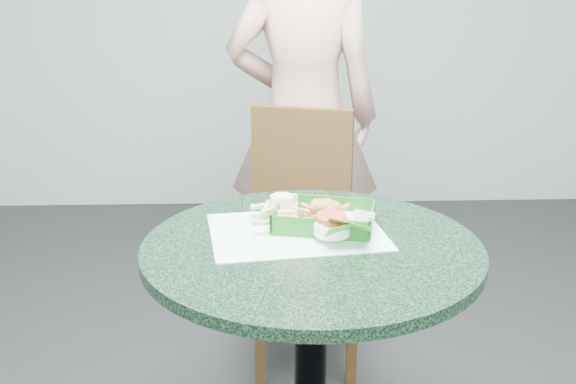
{
  "coord_description": "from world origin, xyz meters",
  "views": [
    {
      "loc": [
        -0.11,
        -1.52,
        1.41
      ],
      "look_at": [
        -0.06,
        0.1,
        0.87
      ],
      "focal_mm": 42.0,
      "sensor_mm": 36.0,
      "label": 1
    }
  ],
  "objects_px": {
    "diner_person": "(303,93)",
    "food_basket": "(324,228)",
    "crab_sandwich": "(326,218)",
    "cafe_table": "(311,312)",
    "sauce_ramekin": "(278,211)",
    "dining_chair": "(303,220)"
  },
  "relations": [
    {
      "from": "cafe_table",
      "to": "sauce_ramekin",
      "type": "height_order",
      "value": "sauce_ramekin"
    },
    {
      "from": "food_basket",
      "to": "crab_sandwich",
      "type": "relative_size",
      "value": 2.16
    },
    {
      "from": "diner_person",
      "to": "food_basket",
      "type": "bearing_deg",
      "value": 93.97
    },
    {
      "from": "diner_person",
      "to": "crab_sandwich",
      "type": "distance_m",
      "value": 1.04
    },
    {
      "from": "dining_chair",
      "to": "crab_sandwich",
      "type": "height_order",
      "value": "dining_chair"
    },
    {
      "from": "sauce_ramekin",
      "to": "diner_person",
      "type": "bearing_deg",
      "value": 82.9
    },
    {
      "from": "cafe_table",
      "to": "crab_sandwich",
      "type": "xyz_separation_m",
      "value": [
        0.04,
        0.09,
        0.22
      ]
    },
    {
      "from": "dining_chair",
      "to": "sauce_ramekin",
      "type": "bearing_deg",
      "value": -83.44
    },
    {
      "from": "cafe_table",
      "to": "sauce_ramekin",
      "type": "relative_size",
      "value": 13.53
    },
    {
      "from": "dining_chair",
      "to": "crab_sandwich",
      "type": "xyz_separation_m",
      "value": [
        0.02,
        -0.69,
        0.27
      ]
    },
    {
      "from": "sauce_ramekin",
      "to": "dining_chair",
      "type": "bearing_deg",
      "value": 80.85
    },
    {
      "from": "dining_chair",
      "to": "diner_person",
      "type": "distance_m",
      "value": 0.53
    },
    {
      "from": "diner_person",
      "to": "sauce_ramekin",
      "type": "xyz_separation_m",
      "value": [
        -0.12,
        -0.98,
        -0.14
      ]
    },
    {
      "from": "cafe_table",
      "to": "food_basket",
      "type": "distance_m",
      "value": 0.22
    },
    {
      "from": "cafe_table",
      "to": "dining_chair",
      "type": "bearing_deg",
      "value": 88.3
    },
    {
      "from": "diner_person",
      "to": "food_basket",
      "type": "xyz_separation_m",
      "value": [
        -0.0,
        -1.01,
        -0.17
      ]
    },
    {
      "from": "diner_person",
      "to": "dining_chair",
      "type": "bearing_deg",
      "value": 90.96
    },
    {
      "from": "diner_person",
      "to": "crab_sandwich",
      "type": "bearing_deg",
      "value": 94.18
    },
    {
      "from": "dining_chair",
      "to": "sauce_ramekin",
      "type": "height_order",
      "value": "dining_chair"
    },
    {
      "from": "diner_person",
      "to": "food_basket",
      "type": "height_order",
      "value": "diner_person"
    },
    {
      "from": "food_basket",
      "to": "crab_sandwich",
      "type": "xyz_separation_m",
      "value": [
        0.0,
        -0.01,
        0.03
      ]
    },
    {
      "from": "dining_chair",
      "to": "food_basket",
      "type": "height_order",
      "value": "dining_chair"
    }
  ]
}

